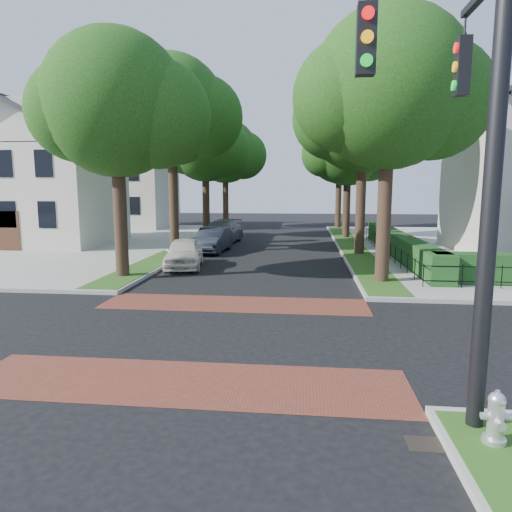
# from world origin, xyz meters

# --- Properties ---
(ground) EXTENTS (120.00, 120.00, 0.00)m
(ground) POSITION_xyz_m (0.00, 0.00, 0.00)
(ground) COLOR black
(ground) RESTS_ON ground
(sidewalk_nw) EXTENTS (30.00, 30.00, 0.15)m
(sidewalk_nw) POSITION_xyz_m (-19.50, 19.00, 0.07)
(sidewalk_nw) COLOR gray
(sidewalk_nw) RESTS_ON ground
(crosswalk_far) EXTENTS (9.00, 2.20, 0.01)m
(crosswalk_far) POSITION_xyz_m (0.00, 3.20, 0.01)
(crosswalk_far) COLOR brown
(crosswalk_far) RESTS_ON ground
(crosswalk_near) EXTENTS (9.00, 2.20, 0.01)m
(crosswalk_near) POSITION_xyz_m (0.00, -3.20, 0.01)
(crosswalk_near) COLOR brown
(crosswalk_near) RESTS_ON ground
(storm_drain) EXTENTS (0.65, 0.45, 0.01)m
(storm_drain) POSITION_xyz_m (4.30, -5.00, 0.01)
(storm_drain) COLOR black
(storm_drain) RESTS_ON ground
(grass_strip_ne) EXTENTS (1.60, 29.80, 0.02)m
(grass_strip_ne) POSITION_xyz_m (5.40, 19.10, 0.16)
(grass_strip_ne) COLOR #1E4C15
(grass_strip_ne) RESTS_ON sidewalk_ne
(grass_strip_nw) EXTENTS (1.60, 29.80, 0.02)m
(grass_strip_nw) POSITION_xyz_m (-5.40, 19.10, 0.16)
(grass_strip_nw) COLOR #1E4C15
(grass_strip_nw) RESTS_ON sidewalk_nw
(tree_right_near) EXTENTS (7.75, 6.67, 10.66)m
(tree_right_near) POSITION_xyz_m (5.60, 7.24, 7.63)
(tree_right_near) COLOR black
(tree_right_near) RESTS_ON sidewalk_ne
(tree_right_mid) EXTENTS (8.25, 7.09, 11.22)m
(tree_right_mid) POSITION_xyz_m (5.61, 15.25, 7.99)
(tree_right_mid) COLOR black
(tree_right_mid) RESTS_ON sidewalk_ne
(tree_right_far) EXTENTS (7.25, 6.23, 9.74)m
(tree_right_far) POSITION_xyz_m (5.60, 24.22, 6.91)
(tree_right_far) COLOR black
(tree_right_far) RESTS_ON sidewalk_ne
(tree_right_back) EXTENTS (7.50, 6.45, 10.20)m
(tree_right_back) POSITION_xyz_m (5.60, 33.23, 7.27)
(tree_right_back) COLOR black
(tree_right_back) RESTS_ON sidewalk_ne
(tree_left_near) EXTENTS (7.50, 6.45, 10.20)m
(tree_left_near) POSITION_xyz_m (-5.40, 7.23, 7.27)
(tree_left_near) COLOR black
(tree_left_near) RESTS_ON sidewalk_nw
(tree_left_mid) EXTENTS (8.00, 6.88, 11.48)m
(tree_left_mid) POSITION_xyz_m (-5.39, 15.24, 8.34)
(tree_left_mid) COLOR black
(tree_left_mid) RESTS_ON sidewalk_nw
(tree_left_far) EXTENTS (7.00, 6.02, 9.86)m
(tree_left_far) POSITION_xyz_m (-5.40, 24.22, 7.12)
(tree_left_far) COLOR black
(tree_left_far) RESTS_ON sidewalk_nw
(tree_left_back) EXTENTS (7.75, 6.66, 10.44)m
(tree_left_back) POSITION_xyz_m (-5.40, 33.24, 7.41)
(tree_left_back) COLOR black
(tree_left_back) RESTS_ON sidewalk_nw
(hedge_main_road) EXTENTS (1.00, 18.00, 1.20)m
(hedge_main_road) POSITION_xyz_m (7.70, 15.00, 0.75)
(hedge_main_road) COLOR #18461A
(hedge_main_road) RESTS_ON sidewalk_ne
(fence_main_road) EXTENTS (0.06, 18.00, 0.90)m
(fence_main_road) POSITION_xyz_m (6.90, 15.00, 0.60)
(fence_main_road) COLOR black
(fence_main_road) RESTS_ON sidewalk_ne
(house_left_near) EXTENTS (10.00, 9.00, 10.14)m
(house_left_near) POSITION_xyz_m (-15.49, 17.99, 5.04)
(house_left_near) COLOR beige
(house_left_near) RESTS_ON sidewalk_nw
(house_left_far) EXTENTS (10.00, 9.00, 10.14)m
(house_left_far) POSITION_xyz_m (-15.49, 31.99, 5.04)
(house_left_far) COLOR beige
(house_left_far) RESTS_ON sidewalk_nw
(traffic_signal) EXTENTS (2.17, 2.00, 8.00)m
(traffic_signal) POSITION_xyz_m (4.89, -4.41, 4.71)
(traffic_signal) COLOR black
(traffic_signal) RESTS_ON sidewalk_se
(parked_car_front) EXTENTS (2.43, 4.54, 1.47)m
(parked_car_front) POSITION_xyz_m (-3.60, 10.10, 0.73)
(parked_car_front) COLOR silver
(parked_car_front) RESTS_ON ground
(parked_car_middle) EXTENTS (1.86, 4.68, 1.52)m
(parked_car_middle) POSITION_xyz_m (-3.29, 15.66, 0.76)
(parked_car_middle) COLOR black
(parked_car_middle) RESTS_ON ground
(parked_car_rear) EXTENTS (2.75, 5.74, 1.61)m
(parked_car_rear) POSITION_xyz_m (-3.60, 20.33, 0.81)
(parked_car_rear) COLOR slate
(parked_car_rear) RESTS_ON ground
(fire_hydrant) EXTENTS (0.43, 0.43, 0.83)m
(fire_hydrant) POSITION_xyz_m (5.20, -5.12, 0.55)
(fire_hydrant) COLOR silver
(fire_hydrant) RESTS_ON sidewalk_se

